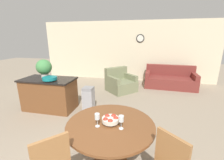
% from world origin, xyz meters
% --- Properties ---
extents(wall_back, '(8.00, 0.09, 2.70)m').
position_xyz_m(wall_back, '(0.00, 6.05, 1.35)').
color(wall_back, beige).
rests_on(wall_back, ground_plane).
extents(dining_table, '(1.30, 1.30, 0.73)m').
position_xyz_m(dining_table, '(0.45, 0.92, 0.57)').
color(dining_table, brown).
rests_on(dining_table, ground_plane).
extents(fruit_bowl, '(0.25, 0.25, 0.12)m').
position_xyz_m(fruit_bowl, '(0.45, 0.92, 0.80)').
color(fruit_bowl, silver).
rests_on(fruit_bowl, dining_table).
extents(wine_glass_left, '(0.07, 0.07, 0.20)m').
position_xyz_m(wine_glass_left, '(0.29, 0.81, 0.88)').
color(wine_glass_left, silver).
rests_on(wine_glass_left, dining_table).
extents(wine_glass_right, '(0.07, 0.07, 0.20)m').
position_xyz_m(wine_glass_right, '(0.63, 0.82, 0.88)').
color(wine_glass_right, silver).
rests_on(wine_glass_right, dining_table).
extents(kitchen_island, '(1.43, 0.75, 0.88)m').
position_xyz_m(kitchen_island, '(-1.64, 2.47, 0.44)').
color(kitchen_island, brown).
rests_on(kitchen_island, ground_plane).
extents(teal_bowl, '(0.36, 0.36, 0.10)m').
position_xyz_m(teal_bowl, '(-1.46, 2.30, 0.94)').
color(teal_bowl, '#147A7F').
rests_on(teal_bowl, kitchen_island).
extents(potted_plant, '(0.41, 0.41, 0.50)m').
position_xyz_m(potted_plant, '(-1.80, 2.57, 1.16)').
color(potted_plant, beige).
rests_on(potted_plant, kitchen_island).
extents(trash_bin, '(0.28, 0.28, 0.68)m').
position_xyz_m(trash_bin, '(-0.54, 2.58, 0.34)').
color(trash_bin, '#9E9EA3').
rests_on(trash_bin, ground_plane).
extents(couch, '(1.99, 1.05, 0.86)m').
position_xyz_m(couch, '(1.94, 5.28, 0.29)').
color(couch, maroon).
rests_on(couch, ground_plane).
extents(armchair, '(1.29, 1.29, 0.86)m').
position_xyz_m(armchair, '(0.04, 4.39, 0.29)').
color(armchair, '#7A7F5B').
rests_on(armchair, ground_plane).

